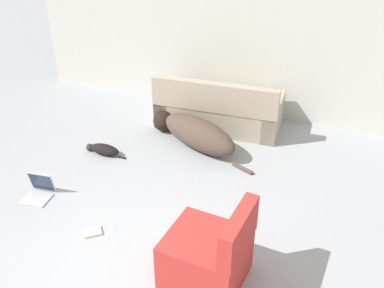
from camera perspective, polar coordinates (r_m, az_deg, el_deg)
name	(u,v)px	position (r m, az deg, el deg)	size (l,w,h in m)	color
wall_back	(257,26)	(6.34, 8.62, 15.31)	(7.33, 0.06, 2.72)	beige
couch	(219,111)	(6.22, 3.57, 4.47)	(1.82, 0.91, 0.79)	tan
dog	(194,132)	(5.74, 0.30, 1.57)	(1.71, 0.89, 0.42)	#4C3D33
cat	(104,149)	(5.74, -11.71, -0.71)	(0.60, 0.18, 0.14)	black
laptop_open	(39,189)	(5.16, -19.67, -5.66)	(0.34, 0.35, 0.26)	#B7B7BC
book_cream	(93,232)	(4.53, -13.09, -11.36)	(0.21, 0.21, 0.02)	beige
side_chair	(209,255)	(3.81, 2.30, -14.58)	(0.72, 0.66, 0.81)	#B72D28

